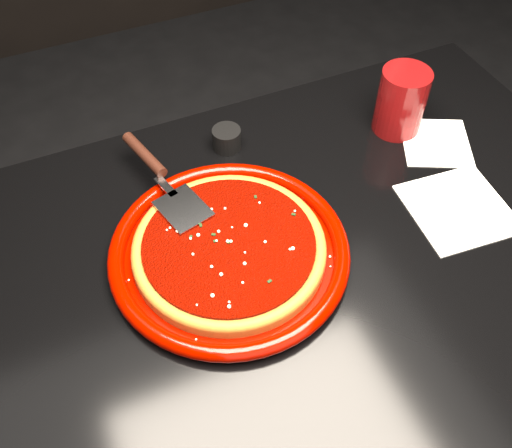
{
  "coord_description": "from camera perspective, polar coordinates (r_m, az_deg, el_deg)",
  "views": [
    {
      "loc": [
        -0.29,
        -0.48,
        1.49
      ],
      "look_at": [
        -0.04,
        0.07,
        0.77
      ],
      "focal_mm": 40.0,
      "sensor_mm": 36.0,
      "label": 1
    }
  ],
  "objects": [
    {
      "name": "napkin_b",
      "position": [
        1.16,
        17.55,
        7.78
      ],
      "size": [
        0.17,
        0.18,
        0.0
      ],
      "primitive_type": "cube",
      "rotation": [
        0.0,
        0.0,
        -0.46
      ],
      "color": "white",
      "rests_on": "table"
    },
    {
      "name": "parmesan_dusting",
      "position": [
        0.89,
        -2.74,
        -1.74
      ],
      "size": [
        0.27,
        0.27,
        0.01
      ],
      "primitive_type": null,
      "color": "beige",
      "rests_on": "plate"
    },
    {
      "name": "ramekin",
      "position": [
        1.09,
        -2.95,
        8.51
      ],
      "size": [
        0.06,
        0.06,
        0.04
      ],
      "primitive_type": "cylinder",
      "rotation": [
        0.0,
        0.0,
        -0.08
      ],
      "color": "black",
      "rests_on": "table"
    },
    {
      "name": "floor",
      "position": [
        1.6,
        2.61,
        -19.38
      ],
      "size": [
        4.0,
        4.0,
        0.01
      ],
      "primitive_type": "cube",
      "color": "black",
      "rests_on": "ground"
    },
    {
      "name": "table",
      "position": [
        1.25,
        3.24,
        -13.35
      ],
      "size": [
        1.2,
        0.8,
        0.75
      ],
      "primitive_type": "cube",
      "color": "black",
      "rests_on": "floor"
    },
    {
      "name": "pizza_crust",
      "position": [
        0.91,
        -2.69,
        -2.55
      ],
      "size": [
        0.34,
        0.34,
        0.02
      ],
      "primitive_type": "cylinder",
      "rotation": [
        0.0,
        0.0,
        0.1
      ],
      "color": "brown",
      "rests_on": "plate"
    },
    {
      "name": "pizza_sauce",
      "position": [
        0.9,
        -2.73,
        -2.04
      ],
      "size": [
        0.3,
        0.3,
        0.01
      ],
      "primitive_type": "cylinder",
      "rotation": [
        0.0,
        0.0,
        0.1
      ],
      "color": "#6A0700",
      "rests_on": "plate"
    },
    {
      "name": "plate",
      "position": [
        0.91,
        -2.68,
        -2.72
      ],
      "size": [
        0.42,
        0.42,
        0.03
      ],
      "primitive_type": "cylinder",
      "rotation": [
        0.0,
        0.0,
        0.1
      ],
      "color": "#700500",
      "rests_on": "table"
    },
    {
      "name": "basil_flecks",
      "position": [
        0.89,
        -2.74,
        -1.79
      ],
      "size": [
        0.24,
        0.24,
        0.0
      ],
      "primitive_type": null,
      "color": "black",
      "rests_on": "plate"
    },
    {
      "name": "pizza_crust_rim",
      "position": [
        0.9,
        -2.71,
        -2.26
      ],
      "size": [
        0.34,
        0.34,
        0.02
      ],
      "primitive_type": "torus",
      "rotation": [
        0.0,
        0.0,
        0.1
      ],
      "color": "brown",
      "rests_on": "plate"
    },
    {
      "name": "cup",
      "position": [
        1.13,
        14.31,
        11.8
      ],
      "size": [
        0.12,
        0.12,
        0.13
      ],
      "primitive_type": "cylinder",
      "rotation": [
        0.0,
        0.0,
        0.36
      ],
      "color": "maroon",
      "rests_on": "table"
    },
    {
      "name": "pizza_server",
      "position": [
        0.99,
        -9.26,
        4.57
      ],
      "size": [
        0.15,
        0.31,
        0.02
      ],
      "primitive_type": null,
      "rotation": [
        0.0,
        0.0,
        0.25
      ],
      "color": "silver",
      "rests_on": "plate"
    },
    {
      "name": "napkin_a",
      "position": [
        1.05,
        19.56,
        1.48
      ],
      "size": [
        0.18,
        0.18,
        0.0
      ],
      "primitive_type": "cube",
      "rotation": [
        0.0,
        0.0,
        -0.09
      ],
      "color": "white",
      "rests_on": "table"
    }
  ]
}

